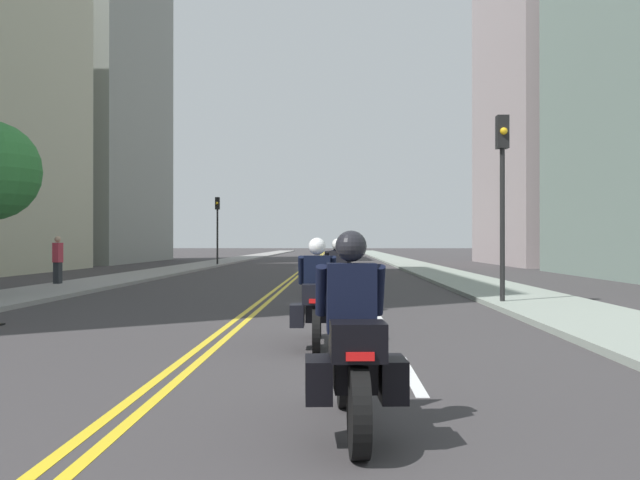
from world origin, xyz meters
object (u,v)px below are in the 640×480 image
motorcycle_1 (317,302)px  traffic_light_near (502,174)px  motorcycle_4 (341,267)px  motorcycle_3 (341,274)px  motorcycle_2 (338,283)px  traffic_light_far (217,218)px  motorcycle_0 (352,352)px  pedestrian_0 (58,261)px

motorcycle_1 → traffic_light_near: bearing=55.5°
motorcycle_1 → motorcycle_4: bearing=87.3°
motorcycle_1 → motorcycle_3: size_ratio=1.06×
motorcycle_2 → traffic_light_far: size_ratio=0.47×
motorcycle_0 → motorcycle_2: 9.43m
traffic_light_far → pedestrian_0: bearing=-95.0°
motorcycle_1 → motorcycle_4: 14.60m
motorcycle_0 → motorcycle_4: 19.24m
motorcycle_1 → pedestrian_0: 16.23m
traffic_light_near → pedestrian_0: traffic_light_near is taller
motorcycle_2 → motorcycle_4: (0.13, 9.81, -0.00)m
motorcycle_0 → motorcycle_1: motorcycle_0 is taller
pedestrian_0 → motorcycle_0: bearing=-146.0°
motorcycle_3 → pedestrian_0: (-9.78, 3.93, 0.26)m
traffic_light_near → traffic_light_far: bearing=113.0°
motorcycle_1 → traffic_light_near: size_ratio=0.48×
motorcycle_1 → traffic_light_near: (4.31, 6.50, 2.54)m
motorcycle_0 → traffic_light_near: (3.89, 11.15, 2.54)m
motorcycle_1 → traffic_light_far: traffic_light_far is taller
traffic_light_far → pedestrian_0: size_ratio=2.56×
motorcycle_1 → motorcycle_3: motorcycle_1 is taller
motorcycle_0 → motorcycle_4: motorcycle_0 is taller
motorcycle_2 → traffic_light_far: 30.66m
motorcycle_4 → traffic_light_far: size_ratio=0.49×
motorcycle_0 → motorcycle_2: size_ratio=1.05×
motorcycle_0 → motorcycle_2: bearing=87.6°
motorcycle_1 → motorcycle_4: size_ratio=1.01×
motorcycle_4 → motorcycle_1: bearing=-89.0°
motorcycle_3 → traffic_light_far: (-7.94, 25.01, 2.47)m
motorcycle_0 → motorcycle_1: (-0.42, 4.65, 0.00)m
motorcycle_1 → traffic_light_far: 35.22m
motorcycle_4 → traffic_light_near: size_ratio=0.48×
motorcycle_1 → traffic_light_near: traffic_light_near is taller
motorcycle_0 → motorcycle_4: size_ratio=1.00×
motorcycle_3 → traffic_light_near: bearing=-35.9°
traffic_light_near → traffic_light_far: (-11.84, 27.83, -0.08)m
pedestrian_0 → motorcycle_3: bearing=-106.6°
motorcycle_1 → motorcycle_3: (0.41, 9.32, -0.01)m
motorcycle_0 → motorcycle_3: size_ratio=1.04×
motorcycle_0 → motorcycle_3: motorcycle_0 is taller
motorcycle_0 → motorcycle_1: size_ratio=0.98×
traffic_light_far → motorcycle_2: bearing=-75.1°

